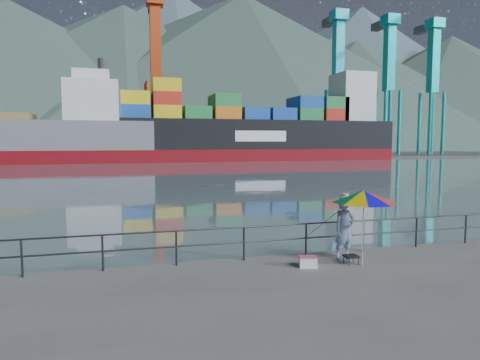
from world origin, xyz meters
name	(u,v)px	position (x,y,z in m)	size (l,w,h in m)	color
ground	(271,358)	(0.00, -3.50, -0.25)	(24.00, 11.00, 0.50)	#64615F
harbor_water	(130,152)	(0.00, 130.00, 0.00)	(500.00, 280.00, 0.00)	slate
far_dock	(175,156)	(10.00, 93.00, 0.00)	(200.00, 40.00, 0.40)	#514F4C
guardrail	(211,245)	(0.00, 1.70, 0.52)	(22.00, 0.06, 1.03)	#2D3033
mountains	(204,78)	(38.82, 207.75, 35.55)	(600.00, 332.80, 80.00)	#385147
port_cranes	(271,87)	(31.00, 84.00, 16.00)	(116.00, 28.00, 38.40)	red
container_stacks	(263,144)	(32.32, 93.30, 2.95)	(58.00, 5.40, 7.80)	red
fisherman	(344,229)	(3.90, 0.96, 0.93)	(0.68, 0.44, 1.86)	#23518F
beach_umbrella	(364,196)	(4.12, 0.31, 1.98)	(2.34, 2.34, 2.17)	white
folding_stool	(351,259)	(3.88, 0.50, 0.13)	(0.39, 0.39, 0.25)	black
cooler_bag	(308,262)	(2.55, 0.55, 0.14)	(0.48, 0.32, 0.28)	white
fishing_rod	(322,251)	(3.76, 2.09, 0.00)	(0.02, 0.02, 1.99)	black
container_ship	(261,130)	(24.48, 71.09, 5.86)	(56.82, 9.47, 18.10)	maroon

